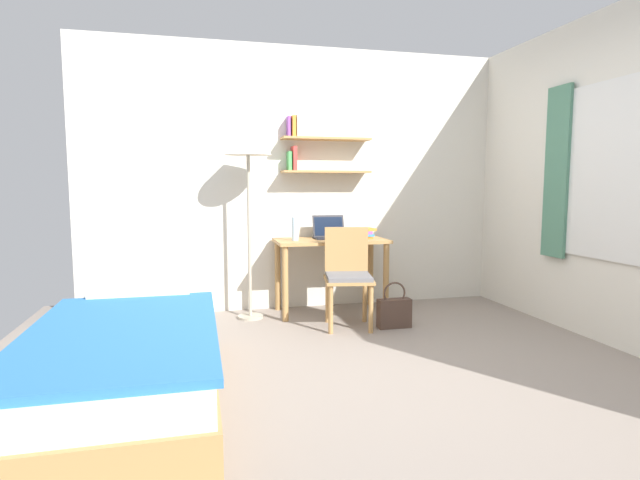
{
  "coord_description": "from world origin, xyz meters",
  "views": [
    {
      "loc": [
        -1.07,
        -2.95,
        1.24
      ],
      "look_at": [
        -0.23,
        0.51,
        0.85
      ],
      "focal_mm": 28.12,
      "sensor_mm": 36.0,
      "label": 1
    }
  ],
  "objects_px": {
    "bed": "(127,364)",
    "water_bottle": "(295,229)",
    "desk_chair": "(348,273)",
    "standing_lamp": "(248,152)",
    "desk": "(331,253)",
    "laptop": "(330,233)",
    "book_stack": "(363,233)",
    "handbag": "(394,312)"
  },
  "relations": [
    {
      "from": "desk",
      "to": "water_bottle",
      "type": "distance_m",
      "value": 0.44
    },
    {
      "from": "laptop",
      "to": "water_bottle",
      "type": "relative_size",
      "value": 1.46
    },
    {
      "from": "desk",
      "to": "standing_lamp",
      "type": "height_order",
      "value": "standing_lamp"
    },
    {
      "from": "desk_chair",
      "to": "book_stack",
      "type": "relative_size",
      "value": 3.49
    },
    {
      "from": "bed",
      "to": "standing_lamp",
      "type": "relative_size",
      "value": 1.18
    },
    {
      "from": "desk_chair",
      "to": "bed",
      "type": "bearing_deg",
      "value": -143.21
    },
    {
      "from": "bed",
      "to": "handbag",
      "type": "relative_size",
      "value": 5.04
    },
    {
      "from": "handbag",
      "to": "laptop",
      "type": "bearing_deg",
      "value": 118.47
    },
    {
      "from": "bed",
      "to": "standing_lamp",
      "type": "distance_m",
      "value": 2.32
    },
    {
      "from": "laptop",
      "to": "book_stack",
      "type": "relative_size",
      "value": 1.3
    },
    {
      "from": "desk_chair",
      "to": "laptop",
      "type": "relative_size",
      "value": 2.68
    },
    {
      "from": "desk",
      "to": "handbag",
      "type": "distance_m",
      "value": 0.88
    },
    {
      "from": "bed",
      "to": "water_bottle",
      "type": "xyz_separation_m",
      "value": [
        1.29,
        1.71,
        0.59
      ]
    },
    {
      "from": "desk",
      "to": "desk_chair",
      "type": "bearing_deg",
      "value": -87.1
    },
    {
      "from": "bed",
      "to": "laptop",
      "type": "relative_size",
      "value": 6.33
    },
    {
      "from": "handbag",
      "to": "water_bottle",
      "type": "bearing_deg",
      "value": 140.88
    },
    {
      "from": "book_stack",
      "to": "handbag",
      "type": "height_order",
      "value": "book_stack"
    },
    {
      "from": "desk_chair",
      "to": "water_bottle",
      "type": "distance_m",
      "value": 0.7
    },
    {
      "from": "desk_chair",
      "to": "laptop",
      "type": "xyz_separation_m",
      "value": [
        -0.02,
        0.57,
        0.3
      ]
    },
    {
      "from": "standing_lamp",
      "to": "water_bottle",
      "type": "bearing_deg",
      "value": 0.15
    },
    {
      "from": "bed",
      "to": "desk_chair",
      "type": "relative_size",
      "value": 2.36
    },
    {
      "from": "standing_lamp",
      "to": "handbag",
      "type": "relative_size",
      "value": 4.27
    },
    {
      "from": "desk",
      "to": "laptop",
      "type": "relative_size",
      "value": 3.32
    },
    {
      "from": "water_bottle",
      "to": "standing_lamp",
      "type": "bearing_deg",
      "value": -179.85
    },
    {
      "from": "desk_chair",
      "to": "standing_lamp",
      "type": "height_order",
      "value": "standing_lamp"
    },
    {
      "from": "desk_chair",
      "to": "desk",
      "type": "bearing_deg",
      "value": 92.9
    },
    {
      "from": "standing_lamp",
      "to": "handbag",
      "type": "height_order",
      "value": "standing_lamp"
    },
    {
      "from": "desk",
      "to": "standing_lamp",
      "type": "relative_size",
      "value": 0.62
    },
    {
      "from": "desk",
      "to": "bed",
      "type": "bearing_deg",
      "value": -133.47
    },
    {
      "from": "desk",
      "to": "book_stack",
      "type": "bearing_deg",
      "value": 4.82
    },
    {
      "from": "bed",
      "to": "water_bottle",
      "type": "height_order",
      "value": "water_bottle"
    },
    {
      "from": "bed",
      "to": "desk",
      "type": "height_order",
      "value": "desk"
    },
    {
      "from": "bed",
      "to": "book_stack",
      "type": "xyz_separation_m",
      "value": [
        1.99,
        1.77,
        0.53
      ]
    },
    {
      "from": "laptop",
      "to": "handbag",
      "type": "bearing_deg",
      "value": -61.53
    },
    {
      "from": "bed",
      "to": "desk",
      "type": "distance_m",
      "value": 2.43
    },
    {
      "from": "desk",
      "to": "laptop",
      "type": "distance_m",
      "value": 0.21
    },
    {
      "from": "standing_lamp",
      "to": "water_bottle",
      "type": "height_order",
      "value": "standing_lamp"
    },
    {
      "from": "bed",
      "to": "book_stack",
      "type": "distance_m",
      "value": 2.72
    },
    {
      "from": "book_stack",
      "to": "handbag",
      "type": "bearing_deg",
      "value": -84.89
    },
    {
      "from": "laptop",
      "to": "water_bottle",
      "type": "height_order",
      "value": "laptop"
    },
    {
      "from": "standing_lamp",
      "to": "desk_chair",
      "type": "bearing_deg",
      "value": -29.4
    },
    {
      "from": "desk",
      "to": "handbag",
      "type": "relative_size",
      "value": 2.64
    }
  ]
}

